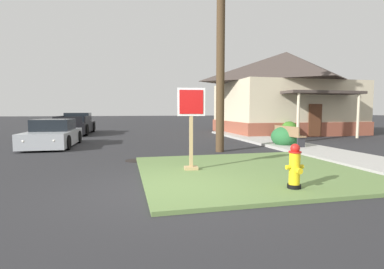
{
  "coord_description": "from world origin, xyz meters",
  "views": [
    {
      "loc": [
        -0.96,
        -5.84,
        1.67
      ],
      "look_at": [
        1.11,
        2.91,
        0.91
      ],
      "focal_mm": 27.14,
      "sensor_mm": 36.0,
      "label": 1
    }
  ],
  "objects_px": {
    "fire_hydrant": "(295,167)",
    "stop_sign": "(191,130)",
    "parked_sedan_silver": "(53,135)",
    "utility_pole": "(221,26)",
    "pickup_truck_black": "(77,125)",
    "manhole_cover": "(136,160)",
    "street_bench": "(288,135)"
  },
  "relations": [
    {
      "from": "utility_pole",
      "to": "manhole_cover",
      "type": "bearing_deg",
      "value": -158.14
    },
    {
      "from": "fire_hydrant",
      "to": "manhole_cover",
      "type": "bearing_deg",
      "value": 123.75
    },
    {
      "from": "street_bench",
      "to": "stop_sign",
      "type": "bearing_deg",
      "value": -143.31
    },
    {
      "from": "stop_sign",
      "to": "parked_sedan_silver",
      "type": "bearing_deg",
      "value": 125.21
    },
    {
      "from": "utility_pole",
      "to": "pickup_truck_black",
      "type": "bearing_deg",
      "value": 123.41
    },
    {
      "from": "fire_hydrant",
      "to": "street_bench",
      "type": "bearing_deg",
      "value": 59.4
    },
    {
      "from": "stop_sign",
      "to": "pickup_truck_black",
      "type": "relative_size",
      "value": 0.4
    },
    {
      "from": "manhole_cover",
      "to": "pickup_truck_black",
      "type": "height_order",
      "value": "pickup_truck_black"
    },
    {
      "from": "manhole_cover",
      "to": "utility_pole",
      "type": "relative_size",
      "value": 0.07
    },
    {
      "from": "parked_sedan_silver",
      "to": "pickup_truck_black",
      "type": "relative_size",
      "value": 0.79
    },
    {
      "from": "manhole_cover",
      "to": "parked_sedan_silver",
      "type": "distance_m",
      "value": 5.96
    },
    {
      "from": "manhole_cover",
      "to": "stop_sign",
      "type": "bearing_deg",
      "value": -57.99
    },
    {
      "from": "stop_sign",
      "to": "pickup_truck_black",
      "type": "xyz_separation_m",
      "value": [
        -4.95,
        14.12,
        -0.52
      ]
    },
    {
      "from": "fire_hydrant",
      "to": "stop_sign",
      "type": "xyz_separation_m",
      "value": [
        -1.63,
        2.3,
        0.63
      ]
    },
    {
      "from": "street_bench",
      "to": "manhole_cover",
      "type": "bearing_deg",
      "value": -165.12
    },
    {
      "from": "stop_sign",
      "to": "parked_sedan_silver",
      "type": "xyz_separation_m",
      "value": [
        -4.91,
        6.96,
        -0.6
      ]
    },
    {
      "from": "stop_sign",
      "to": "manhole_cover",
      "type": "distance_m",
      "value": 2.83
    },
    {
      "from": "parked_sedan_silver",
      "to": "utility_pole",
      "type": "bearing_deg",
      "value": -26.21
    },
    {
      "from": "stop_sign",
      "to": "street_bench",
      "type": "distance_m",
      "value": 6.68
    },
    {
      "from": "parked_sedan_silver",
      "to": "street_bench",
      "type": "distance_m",
      "value": 10.68
    },
    {
      "from": "pickup_truck_black",
      "to": "street_bench",
      "type": "height_order",
      "value": "pickup_truck_black"
    },
    {
      "from": "parked_sedan_silver",
      "to": "street_bench",
      "type": "height_order",
      "value": "parked_sedan_silver"
    },
    {
      "from": "street_bench",
      "to": "utility_pole",
      "type": "distance_m",
      "value": 5.49
    },
    {
      "from": "stop_sign",
      "to": "utility_pole",
      "type": "distance_m",
      "value": 5.58
    },
    {
      "from": "street_bench",
      "to": "utility_pole",
      "type": "xyz_separation_m",
      "value": [
        -3.33,
        -0.42,
        4.34
      ]
    },
    {
      "from": "stop_sign",
      "to": "street_bench",
      "type": "xyz_separation_m",
      "value": [
        5.34,
        3.98,
        -0.55
      ]
    },
    {
      "from": "parked_sedan_silver",
      "to": "utility_pole",
      "type": "relative_size",
      "value": 0.45
    },
    {
      "from": "stop_sign",
      "to": "parked_sedan_silver",
      "type": "height_order",
      "value": "stop_sign"
    },
    {
      "from": "fire_hydrant",
      "to": "parked_sedan_silver",
      "type": "xyz_separation_m",
      "value": [
        -6.54,
        9.26,
        0.03
      ]
    },
    {
      "from": "manhole_cover",
      "to": "street_bench",
      "type": "xyz_separation_m",
      "value": [
        6.71,
        1.78,
        0.59
      ]
    },
    {
      "from": "stop_sign",
      "to": "street_bench",
      "type": "height_order",
      "value": "stop_sign"
    },
    {
      "from": "fire_hydrant",
      "to": "parked_sedan_silver",
      "type": "bearing_deg",
      "value": 125.25
    }
  ]
}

